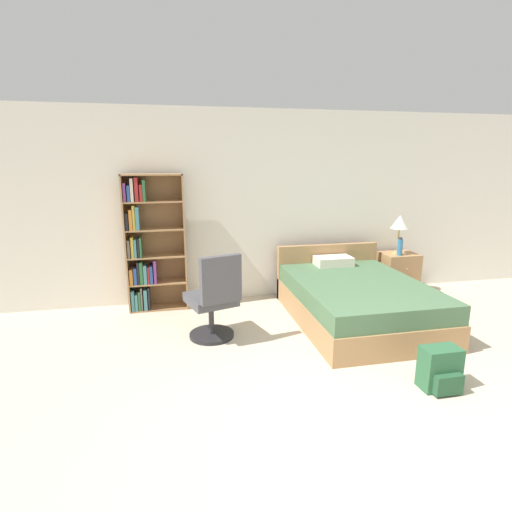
# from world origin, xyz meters

# --- Properties ---
(ground_plane) EXTENTS (14.00, 14.00, 0.00)m
(ground_plane) POSITION_xyz_m (0.00, 0.00, 0.00)
(ground_plane) COLOR beige
(wall_back) EXTENTS (9.00, 0.06, 2.60)m
(wall_back) POSITION_xyz_m (0.00, 3.23, 1.30)
(wall_back) COLOR silver
(wall_back) RESTS_ON ground_plane
(bookshelf) EXTENTS (0.75, 0.29, 1.76)m
(bookshelf) POSITION_xyz_m (-1.77, 2.99, 0.86)
(bookshelf) COLOR #AD7F51
(bookshelf) RESTS_ON ground_plane
(bed) EXTENTS (1.47, 2.06, 0.76)m
(bed) POSITION_xyz_m (0.70, 2.07, 0.27)
(bed) COLOR #AD7F51
(bed) RESTS_ON ground_plane
(office_chair) EXTENTS (0.61, 0.67, 0.99)m
(office_chair) POSITION_xyz_m (-1.04, 1.86, 0.46)
(office_chair) COLOR #232326
(office_chair) RESTS_ON ground_plane
(nightstand) EXTENTS (0.50, 0.45, 0.60)m
(nightstand) POSITION_xyz_m (1.79, 2.92, 0.30)
(nightstand) COLOR #AD7F51
(nightstand) RESTS_ON ground_plane
(table_lamp) EXTENTS (0.25, 0.25, 0.57)m
(table_lamp) POSITION_xyz_m (1.72, 2.88, 1.05)
(table_lamp) COLOR tan
(table_lamp) RESTS_ON nightstand
(water_bottle) EXTENTS (0.08, 0.08, 0.26)m
(water_bottle) POSITION_xyz_m (1.72, 2.81, 0.72)
(water_bottle) COLOR teal
(water_bottle) RESTS_ON nightstand
(backpack_green) EXTENTS (0.33, 0.26, 0.38)m
(backpack_green) POSITION_xyz_m (0.74, 0.49, 0.18)
(backpack_green) COLOR #2D603D
(backpack_green) RESTS_ON ground_plane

